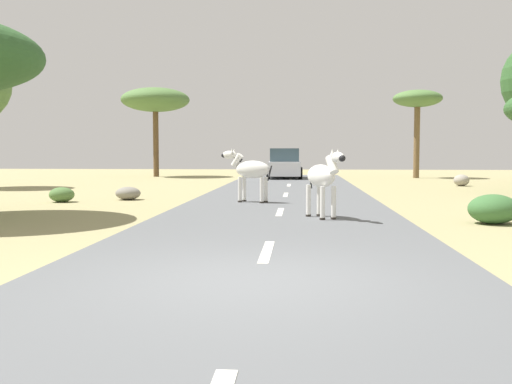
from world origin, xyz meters
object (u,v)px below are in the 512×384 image
(rock_1, at_px, (128,193))
(zebra_1, at_px, (250,170))
(tree_3, at_px, (155,101))
(tree_5, at_px, (417,101))
(bush_1, at_px, (493,209))
(car_0, at_px, (284,165))
(bush_0, at_px, (62,195))
(zebra_0, at_px, (323,177))
(rock_2, at_px, (461,180))

(rock_1, bearing_deg, zebra_1, -15.52)
(tree_3, bearing_deg, tree_5, -1.96)
(tree_5, xyz_separation_m, rock_1, (-12.82, -17.04, -4.44))
(tree_5, distance_m, bush_1, 23.35)
(tree_5, distance_m, rock_1, 21.78)
(tree_3, height_order, tree_5, tree_3)
(zebra_1, height_order, tree_5, tree_5)
(car_0, relative_size, bush_0, 5.48)
(zebra_0, height_order, rock_1, zebra_0)
(bush_1, relative_size, rock_2, 1.47)
(bush_1, bearing_deg, car_0, 104.19)
(bush_0, bearing_deg, bush_1, -21.49)
(rock_1, bearing_deg, car_0, 72.17)
(bush_1, height_order, rock_2, bush_1)
(tree_5, bearing_deg, rock_2, -86.66)
(tree_5, relative_size, rock_1, 6.36)
(zebra_0, relative_size, car_0, 0.37)
(zebra_0, distance_m, rock_1, 8.32)
(rock_1, bearing_deg, bush_1, -29.64)
(zebra_0, bearing_deg, bush_1, 149.60)
(tree_5, xyz_separation_m, bush_0, (-14.67, -18.08, -4.42))
(zebra_0, distance_m, bush_0, 9.27)
(car_0, height_order, tree_5, tree_5)
(rock_1, bearing_deg, bush_0, -150.78)
(tree_5, distance_m, bush_0, 23.70)
(zebra_0, distance_m, bush_1, 3.88)
(tree_5, bearing_deg, rock_1, -126.94)
(zebra_1, bearing_deg, zebra_0, -131.48)
(tree_3, xyz_separation_m, rock_1, (3.44, -17.60, -4.62))
(zebra_1, xyz_separation_m, rock_2, (9.09, 9.95, -0.77))
(bush_0, distance_m, rock_2, 18.06)
(bush_0, distance_m, rock_1, 2.13)
(tree_3, bearing_deg, zebra_1, -67.81)
(zebra_1, xyz_separation_m, bush_1, (5.88, -4.57, -0.71))
(tree_3, height_order, bush_1, tree_3)
(bush_0, distance_m, bush_1, 12.84)
(zebra_0, height_order, bush_1, zebra_0)
(car_0, relative_size, bush_1, 3.94)
(car_0, xyz_separation_m, bush_1, (5.25, -20.77, -0.51))
(rock_1, relative_size, rock_2, 1.11)
(bush_1, bearing_deg, bush_0, 158.51)
(rock_2, bearing_deg, bush_0, -147.05)
(car_0, distance_m, bush_0, 17.42)
(zebra_1, bearing_deg, rock_1, 96.74)
(zebra_0, distance_m, car_0, 20.47)
(zebra_0, distance_m, tree_5, 23.64)
(car_0, distance_m, bush_1, 21.43)
(tree_3, height_order, bush_0, tree_3)
(zebra_0, xyz_separation_m, tree_3, (-9.73, 22.98, 3.81))
(car_0, distance_m, rock_2, 10.54)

